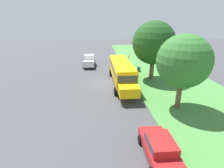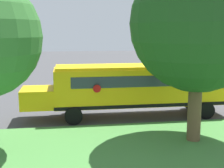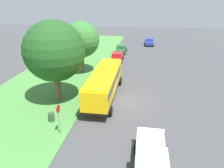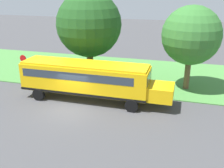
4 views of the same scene
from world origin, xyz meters
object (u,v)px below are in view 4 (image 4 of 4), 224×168
object	(u,v)px
oak_tree_roadside_mid	(189,35)
stop_sign	(24,65)
school_bus	(88,78)
trash_bin	(49,74)
oak_tree_beside_bus	(89,24)

from	to	relation	value
oak_tree_roadside_mid	stop_sign	distance (m)	15.71
school_bus	trash_bin	distance (m)	7.15
stop_sign	school_bus	bearing A→B (deg)	72.79
oak_tree_beside_bus	stop_sign	distance (m)	7.45
oak_tree_beside_bus	oak_tree_roadside_mid	size ratio (longest dim) A/B	1.15
oak_tree_beside_bus	stop_sign	bearing A→B (deg)	-67.99
stop_sign	trash_bin	distance (m)	2.67
stop_sign	oak_tree_beside_bus	bearing A→B (deg)	112.01
oak_tree_beside_bus	oak_tree_roadside_mid	distance (m)	9.26
stop_sign	trash_bin	size ratio (longest dim) A/B	3.04
trash_bin	stop_sign	bearing A→B (deg)	-49.17
school_bus	oak_tree_beside_bus	world-z (taller)	oak_tree_beside_bus
oak_tree_roadside_mid	stop_sign	xyz separation A→B (m)	(2.45, -15.18, -3.21)
oak_tree_roadside_mid	trash_bin	size ratio (longest dim) A/B	8.35
stop_sign	trash_bin	xyz separation A→B (m)	(-1.53, 1.77, -1.29)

